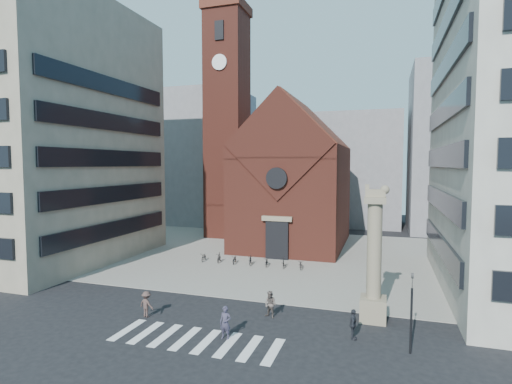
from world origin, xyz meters
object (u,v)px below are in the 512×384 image
lion_column (374,267)px  scooter_0 (204,257)px  pedestrian_1 (270,305)px  pedestrian_2 (353,324)px  pedestrian_0 (225,323)px  traffic_light (411,311)px

lion_column → scooter_0: size_ratio=5.49×
pedestrian_1 → pedestrian_2: 5.59m
pedestrian_0 → pedestrian_1: 4.14m
traffic_light → scooter_0: (-18.91, 14.80, -1.82)m
lion_column → scooter_0: bearing=147.4°
traffic_light → pedestrian_0: traffic_light is taller
pedestrian_0 → scooter_0: bearing=123.0°
pedestrian_0 → pedestrian_1: size_ratio=1.10×
pedestrian_0 → scooter_0: 18.48m
pedestrian_0 → pedestrian_2: (6.92, 2.17, -0.08)m
traffic_light → pedestrian_1: (-8.34, 2.49, -1.43)m
pedestrian_2 → scooter_0: pedestrian_2 is taller
lion_column → pedestrian_2: bearing=-107.7°
lion_column → pedestrian_1: 7.03m
pedestrian_1 → pedestrian_2: size_ratio=0.99×
traffic_light → pedestrian_1: bearing=163.4°
lion_column → pedestrian_2: 4.21m
pedestrian_1 → scooter_0: (-10.57, 12.31, -0.39)m
pedestrian_1 → scooter_0: size_ratio=1.09×
scooter_0 → traffic_light: bearing=-50.0°
pedestrian_2 → scooter_0: bearing=45.5°
lion_column → traffic_light: 4.62m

